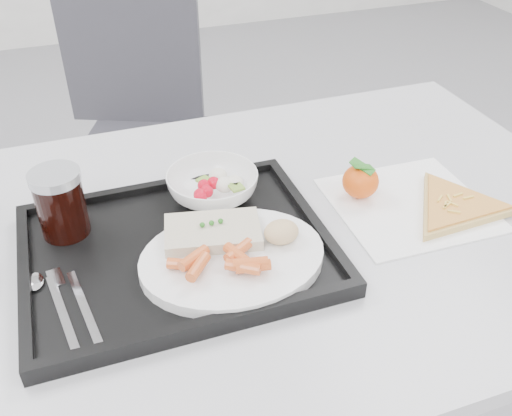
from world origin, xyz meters
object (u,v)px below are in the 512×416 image
(chair, at_px, (143,115))
(dinner_plate, at_px, (233,258))
(table, at_px, (258,256))
(tray, at_px, (177,251))
(tangerine, at_px, (361,181))
(salad_bowl, at_px, (213,186))
(pizza_slice, at_px, (456,206))
(cola_glass, at_px, (60,202))

(chair, relative_size, dinner_plate, 3.44)
(table, height_order, tray, tray)
(table, relative_size, tangerine, 16.30)
(table, height_order, chair, chair)
(dinner_plate, bearing_deg, salad_bowl, 83.51)
(table, bearing_deg, chair, 93.23)
(pizza_slice, bearing_deg, cola_glass, 167.32)
(table, height_order, dinner_plate, dinner_plate)
(dinner_plate, height_order, tangerine, tangerine)
(salad_bowl, bearing_deg, table, -55.82)
(tangerine, bearing_deg, table, -176.33)
(chair, relative_size, cola_glass, 8.61)
(tray, relative_size, pizza_slice, 1.44)
(chair, xyz_separation_m, salad_bowl, (-0.00, -0.81, 0.25))
(cola_glass, height_order, tangerine, cola_glass)
(cola_glass, bearing_deg, chair, 73.63)
(chair, relative_size, tangerine, 12.63)
(dinner_plate, height_order, cola_glass, cola_glass)
(tray, bearing_deg, tangerine, 7.65)
(tangerine, bearing_deg, salad_bowl, 164.84)
(table, relative_size, chair, 1.29)
(dinner_plate, bearing_deg, pizza_slice, 2.61)
(dinner_plate, distance_m, salad_bowl, 0.17)
(chair, xyz_separation_m, tray, (-0.09, -0.92, 0.22))
(cola_glass, bearing_deg, salad_bowl, 3.46)
(chair, bearing_deg, tangerine, -74.72)
(tray, relative_size, dinner_plate, 1.67)
(chair, xyz_separation_m, pizza_slice, (0.37, -0.96, 0.22))
(dinner_plate, bearing_deg, cola_glass, 144.56)
(table, xyz_separation_m, pizza_slice, (0.32, -0.08, 0.08))
(table, height_order, salad_bowl, salad_bowl)
(dinner_plate, height_order, salad_bowl, salad_bowl)
(tray, bearing_deg, table, 12.90)
(table, relative_size, tray, 2.67)
(tangerine, height_order, pizza_slice, tangerine)
(chair, height_order, dinner_plate, chair)
(cola_glass, relative_size, pizza_slice, 0.35)
(dinner_plate, distance_m, pizza_slice, 0.40)
(tangerine, bearing_deg, tray, -172.35)
(cola_glass, xyz_separation_m, tangerine, (0.48, -0.05, -0.04))
(table, xyz_separation_m, chair, (-0.05, 0.89, -0.15))
(salad_bowl, height_order, pizza_slice, salad_bowl)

